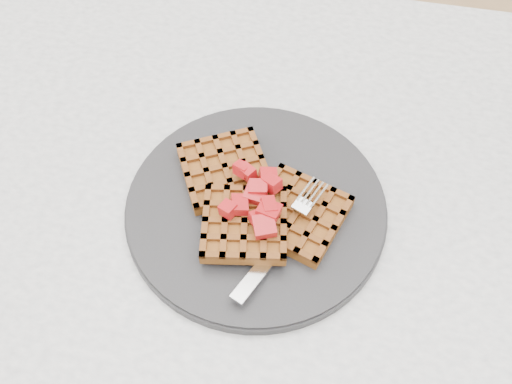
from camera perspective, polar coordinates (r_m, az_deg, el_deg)
ground at (r=1.38m, az=5.30°, el=-18.30°), size 4.00×4.00×0.00m
table at (r=0.79m, az=8.84°, el=-5.65°), size 1.20×0.80×0.75m
plate at (r=0.67m, az=-0.00°, el=-1.52°), size 0.31×0.31×0.02m
waffles at (r=0.65m, az=-0.05°, el=-0.90°), size 0.22×0.19×0.03m
strawberry_pile at (r=0.63m, az=-0.00°, el=0.71°), size 0.15×0.15×0.02m
fork at (r=0.64m, az=3.04°, el=-4.35°), size 0.09×0.18×0.02m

